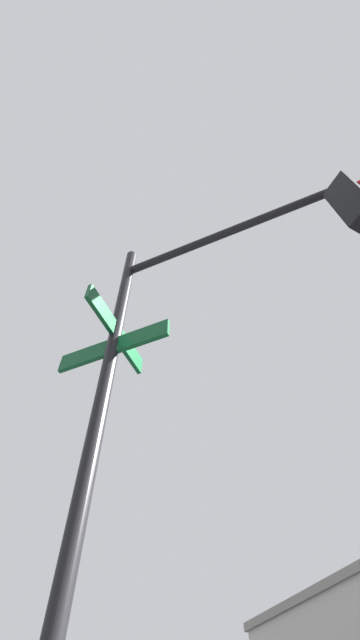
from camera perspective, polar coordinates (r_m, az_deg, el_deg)
traffic_signal_near at (r=3.27m, az=6.88°, el=0.95°), size 2.56×2.11×6.15m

